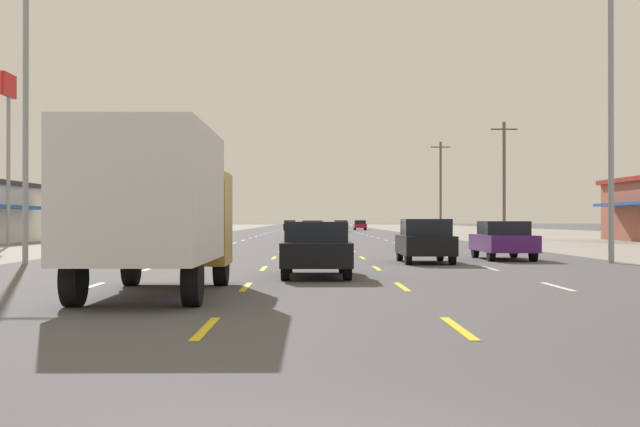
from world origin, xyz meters
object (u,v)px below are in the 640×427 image
(sedan_inner_left_distant_a, at_px, (290,225))
(streetlight_left_row_0, at_px, (36,90))
(sedan_far_right_midfar, at_px, (503,240))
(sedan_inner_right_farthest, at_px, (341,226))
(sedan_far_right_distant_b, at_px, (360,225))
(sedan_center_turn_farther, at_px, (312,229))
(pole_sign_left_row_1, at_px, (9,118))
(sedan_far_left_far, at_px, (186,234))
(hatchback_inner_right_mid, at_px, (425,241))
(streetlight_right_row_0, at_px, (596,94))
(pole_sign_left_row_2, at_px, (129,156))
(sedan_center_turn_near, at_px, (316,248))
(box_truck_inner_left_nearest, at_px, (155,203))

(sedan_inner_left_distant_a, bearing_deg, streetlight_left_row_0, -93.81)
(sedan_far_right_midfar, relative_size, streetlight_left_row_0, 0.43)
(sedan_inner_right_farthest, bearing_deg, sedan_far_right_distant_b, 78.98)
(sedan_far_right_midfar, height_order, sedan_inner_right_farthest, same)
(sedan_center_turn_farther, distance_m, sedan_inner_right_farthest, 41.98)
(sedan_center_turn_farther, height_order, sedan_far_right_distant_b, same)
(sedan_far_right_midfar, bearing_deg, sedan_far_right_distant_b, 90.02)
(sedan_center_turn_farther, distance_m, sedan_far_right_distant_b, 60.01)
(sedan_inner_right_farthest, xyz_separation_m, sedan_far_right_distant_b, (3.46, 17.77, 0.00))
(sedan_far_right_midfar, relative_size, pole_sign_left_row_1, 0.46)
(sedan_far_left_far, distance_m, sedan_inner_left_distant_a, 79.62)
(hatchback_inner_right_mid, height_order, sedan_far_right_midfar, hatchback_inner_right_mid)
(sedan_far_right_distant_b, height_order, pole_sign_left_row_1, pole_sign_left_row_1)
(sedan_center_turn_farther, bearing_deg, sedan_far_right_distant_b, 83.14)
(hatchback_inner_right_mid, bearing_deg, sedan_far_right_distant_b, 88.10)
(sedan_inner_right_farthest, distance_m, sedan_inner_left_distant_a, 16.86)
(pole_sign_left_row_1, relative_size, streetlight_left_row_0, 0.94)
(streetlight_right_row_0, bearing_deg, sedan_far_right_midfar, 131.18)
(hatchback_inner_right_mid, relative_size, pole_sign_left_row_2, 0.45)
(pole_sign_left_row_2, xyz_separation_m, streetlight_right_row_0, (24.93, -42.46, -0.96))
(sedan_center_turn_farther, xyz_separation_m, streetlight_left_row_0, (-9.62, -39.97, 5.24))
(pole_sign_left_row_2, height_order, streetlight_left_row_0, streetlight_left_row_0)
(sedan_center_turn_near, height_order, streetlight_left_row_0, streetlight_left_row_0)
(sedan_center_turn_farther, xyz_separation_m, streetlight_right_row_0, (9.79, -39.97, 5.12))
(sedan_center_turn_farther, xyz_separation_m, pole_sign_left_row_1, (-17.38, -20.10, 6.55))
(sedan_center_turn_near, distance_m, sedan_far_right_distant_b, 106.84)
(sedan_inner_left_distant_a, bearing_deg, box_truck_inner_left_nearest, -90.04)
(sedan_center_turn_farther, height_order, sedan_inner_left_distant_a, same)
(pole_sign_left_row_2, relative_size, streetlight_left_row_0, 0.83)
(sedan_far_left_far, height_order, sedan_inner_right_farthest, same)
(box_truck_inner_left_nearest, distance_m, sedan_center_turn_farther, 53.07)
(hatchback_inner_right_mid, xyz_separation_m, sedan_far_left_far, (-10.83, 17.34, -0.03))
(box_truck_inner_left_nearest, height_order, sedan_far_left_far, box_truck_inner_left_nearest)
(sedan_inner_left_distant_a, distance_m, streetlight_left_row_0, 97.54)
(sedan_far_right_midfar, height_order, sedan_far_right_distant_b, same)
(sedan_far_left_far, distance_m, sedan_inner_right_farthest, 65.01)
(sedan_center_turn_near, xyz_separation_m, streetlight_left_row_0, (-9.63, 7.04, 5.24))
(sedan_far_left_far, xyz_separation_m, sedan_inner_right_farthest, (10.66, 64.13, 0.00))
(hatchback_inner_right_mid, xyz_separation_m, streetlight_left_row_0, (-13.50, -0.31, 5.21))
(sedan_far_right_midfar, bearing_deg, sedan_center_turn_farther, 101.00)
(sedan_far_right_midfar, bearing_deg, pole_sign_left_row_1, 145.47)
(pole_sign_left_row_1, distance_m, streetlight_left_row_0, 21.37)
(sedan_inner_left_distant_a, xyz_separation_m, sedan_far_right_distant_b, (10.32, 2.37, 0.00))
(sedan_far_right_distant_b, distance_m, pole_sign_left_row_1, 83.64)
(sedan_far_left_far, height_order, sedan_far_right_distant_b, same)
(sedan_inner_right_farthest, bearing_deg, sedan_center_turn_farther, -95.06)
(sedan_far_right_distant_b, bearing_deg, sedan_far_left_far, -99.78)
(sedan_center_turn_farther, height_order, pole_sign_left_row_2, pole_sign_left_row_2)
(streetlight_left_row_0, bearing_deg, sedan_far_right_distant_b, 80.43)
(pole_sign_left_row_2, bearing_deg, hatchback_inner_right_mid, -65.71)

